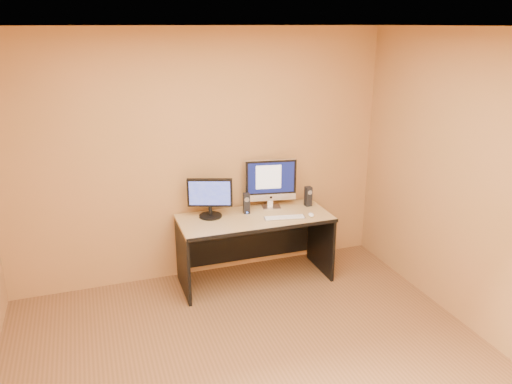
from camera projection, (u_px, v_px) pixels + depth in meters
walls at (269, 229)px, 3.37m from camera, size 4.00×4.00×2.60m
ceiling at (270, 26)px, 2.95m from camera, size 4.00×4.00×0.00m
desk at (255, 249)px, 5.26m from camera, size 1.57×0.70×0.72m
imac at (271, 184)px, 5.33m from camera, size 0.58×0.30×0.54m
second_monitor at (210, 198)px, 5.08m from camera, size 0.52×0.38×0.41m
speaker_left at (246, 203)px, 5.22m from camera, size 0.08×0.08×0.22m
speaker_right at (308, 196)px, 5.43m from camera, size 0.07×0.07×0.22m
keyboard at (285, 218)px, 5.10m from camera, size 0.43×0.19×0.02m
mouse at (311, 215)px, 5.15m from camera, size 0.07×0.11×0.04m
cable_a at (273, 203)px, 5.51m from camera, size 0.08×0.21×0.01m
cable_b at (265, 205)px, 5.48m from camera, size 0.09×0.16×0.01m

